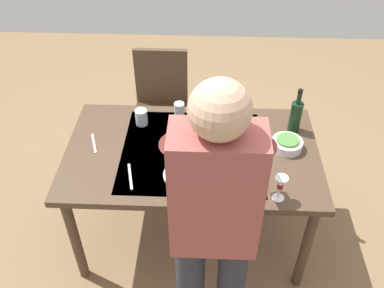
{
  "coord_description": "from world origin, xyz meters",
  "views": [
    {
      "loc": [
        -0.08,
        1.85,
        2.4
      ],
      "look_at": [
        0.0,
        0.0,
        0.81
      ],
      "focal_mm": 39.61,
      "sensor_mm": 36.0,
      "label": 1
    }
  ],
  "objects": [
    {
      "name": "person_server",
      "position": [
        -0.12,
        0.7,
        0.96
      ],
      "size": [
        0.42,
        0.61,
        1.69
      ],
      "color": "#2D2D38",
      "rests_on": "ground_plane"
    },
    {
      "name": "serving_bowl_pasta",
      "position": [
        -0.21,
        0.02,
        0.79
      ],
      "size": [
        0.3,
        0.3,
        0.07
      ],
      "color": "silver",
      "rests_on": "dining_table"
    },
    {
      "name": "water_cup_near_right",
      "position": [
        0.33,
        -0.24,
        0.81
      ],
      "size": [
        0.08,
        0.08,
        0.1
      ],
      "primitive_type": "cylinder",
      "color": "silver",
      "rests_on": "dining_table"
    },
    {
      "name": "wine_bottle",
      "position": [
        -0.62,
        -0.22,
        0.87
      ],
      "size": [
        0.07,
        0.07,
        0.3
      ],
      "color": "black",
      "rests_on": "dining_table"
    },
    {
      "name": "dining_table",
      "position": [
        0.0,
        0.0,
        0.68
      ],
      "size": [
        1.48,
        0.87,
        0.76
      ],
      "color": "#4C3828",
      "rests_on": "ground_plane"
    },
    {
      "name": "table_fork",
      "position": [
        0.59,
        -0.04,
        0.76
      ],
      "size": [
        0.07,
        0.17,
        0.0
      ],
      "primitive_type": "cube",
      "rotation": [
        0.0,
        0.0,
        0.33
      ],
      "color": "silver",
      "rests_on": "dining_table"
    },
    {
      "name": "side_bowl_salad",
      "position": [
        -0.55,
        -0.05,
        0.79
      ],
      "size": [
        0.18,
        0.18,
        0.07
      ],
      "color": "silver",
      "rests_on": "dining_table"
    },
    {
      "name": "wine_glass_left",
      "position": [
        -0.46,
        0.35,
        0.87
      ],
      "size": [
        0.07,
        0.07,
        0.15
      ],
      "color": "white",
      "rests_on": "dining_table"
    },
    {
      "name": "dinner_plate_near",
      "position": [
        0.03,
        0.21,
        0.77
      ],
      "size": [
        0.23,
        0.23,
        0.01
      ],
      "primitive_type": "cylinder",
      "color": "silver",
      "rests_on": "dining_table"
    },
    {
      "name": "water_cup_near_left",
      "position": [
        0.1,
        -0.33,
        0.81
      ],
      "size": [
        0.07,
        0.07,
        0.1
      ],
      "primitive_type": "cylinder",
      "color": "silver",
      "rests_on": "dining_table"
    },
    {
      "name": "ground_plane",
      "position": [
        0.0,
        0.0,
        0.0
      ],
      "size": [
        6.0,
        6.0,
        0.0
      ],
      "primitive_type": "plane",
      "color": "#846647"
    },
    {
      "name": "chair_near",
      "position": [
        0.27,
        -0.82,
        0.53
      ],
      "size": [
        0.4,
        0.4,
        0.91
      ],
      "color": "#352114",
      "rests_on": "ground_plane"
    },
    {
      "name": "table_knife",
      "position": [
        0.33,
        0.23,
        0.76
      ],
      "size": [
        0.06,
        0.2,
        0.0
      ],
      "primitive_type": "cube",
      "rotation": [
        0.0,
        0.0,
        0.23
      ],
      "color": "silver",
      "rests_on": "dining_table"
    }
  ]
}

